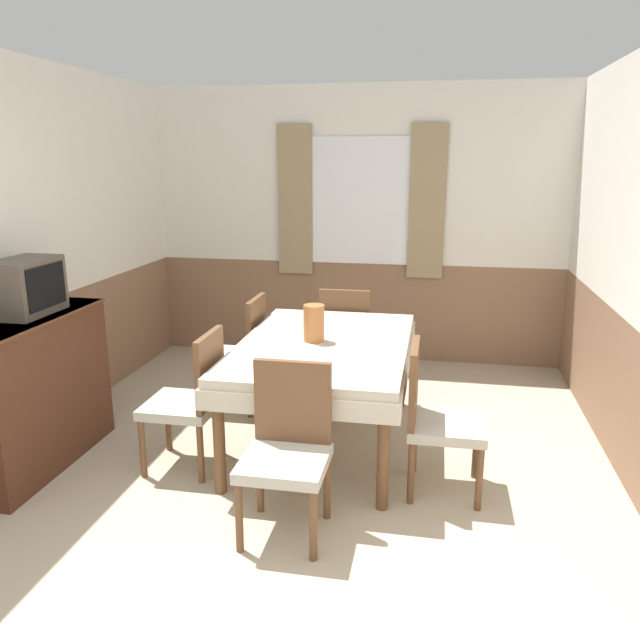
{
  "coord_description": "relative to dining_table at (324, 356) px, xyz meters",
  "views": [
    {
      "loc": [
        0.78,
        -1.96,
        1.93
      ],
      "look_at": [
        0.03,
        2.01,
        0.88
      ],
      "focal_mm": 35.0,
      "sensor_mm": 36.0,
      "label": 1
    }
  ],
  "objects": [
    {
      "name": "chair_left_near",
      "position": [
        -0.75,
        -0.51,
        -0.15
      ],
      "size": [
        0.44,
        0.44,
        0.9
      ],
      "rotation": [
        0.0,
        0.0,
        1.57
      ],
      "color": "brown",
      "rests_on": "ground_plane"
    },
    {
      "name": "chair_head_window",
      "position": [
        0.0,
        1.06,
        -0.15
      ],
      "size": [
        0.44,
        0.44,
        0.9
      ],
      "color": "brown",
      "rests_on": "ground_plane"
    },
    {
      "name": "vase",
      "position": [
        -0.07,
        0.01,
        0.23
      ],
      "size": [
        0.14,
        0.14,
        0.25
      ],
      "color": "#B26B38",
      "rests_on": "dining_table"
    },
    {
      "name": "tv",
      "position": [
        -1.78,
        -0.57,
        0.53
      ],
      "size": [
        0.29,
        0.46,
        0.35
      ],
      "color": "#51473D",
      "rests_on": "sideboard"
    },
    {
      "name": "wall_left",
      "position": [
        -2.04,
        -0.01,
        0.67
      ],
      "size": [
        0.05,
        4.39,
        2.6
      ],
      "color": "white",
      "rests_on": "ground_plane"
    },
    {
      "name": "sideboard",
      "position": [
        -1.78,
        -0.66,
        -0.13
      ],
      "size": [
        0.46,
        1.19,
        0.98
      ],
      "color": "#4C2819",
      "rests_on": "ground_plane"
    },
    {
      "name": "chair_left_far",
      "position": [
        -0.75,
        0.51,
        -0.15
      ],
      "size": [
        0.44,
        0.44,
        0.9
      ],
      "rotation": [
        0.0,
        0.0,
        1.57
      ],
      "color": "brown",
      "rests_on": "ground_plane"
    },
    {
      "name": "dining_table",
      "position": [
        0.0,
        0.0,
        0.0
      ],
      "size": [
        1.15,
        1.76,
        0.73
      ],
      "color": "beige",
      "rests_on": "ground_plane"
    },
    {
      "name": "chair_head_near",
      "position": [
        0.0,
        -1.06,
        -0.15
      ],
      "size": [
        0.44,
        0.44,
        0.9
      ],
      "rotation": [
        0.0,
        0.0,
        3.14
      ],
      "color": "brown",
      "rests_on": "ground_plane"
    },
    {
      "name": "wall_back",
      "position": [
        -0.05,
        2.0,
        0.68
      ],
      "size": [
        4.32,
        0.1,
        2.6
      ],
      "color": "white",
      "rests_on": "ground_plane"
    },
    {
      "name": "chair_right_near",
      "position": [
        0.75,
        -0.51,
        -0.15
      ],
      "size": [
        0.44,
        0.44,
        0.9
      ],
      "rotation": [
        0.0,
        0.0,
        4.71
      ],
      "color": "brown",
      "rests_on": "ground_plane"
    }
  ]
}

